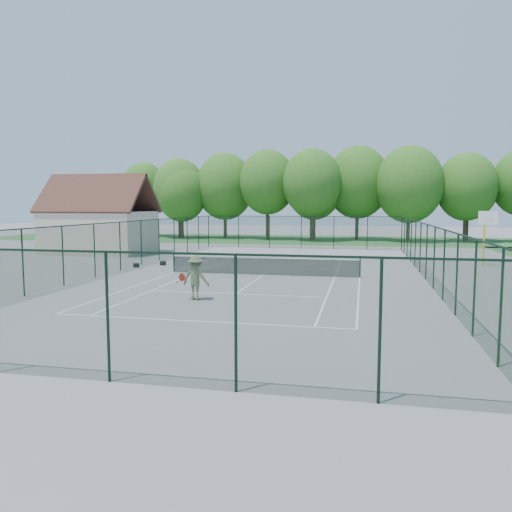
# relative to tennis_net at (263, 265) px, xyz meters

# --- Properties ---
(ground) EXTENTS (140.00, 140.00, 0.00)m
(ground) POSITION_rel_tennis_net_xyz_m (0.00, 0.00, -0.58)
(ground) COLOR gray
(ground) RESTS_ON ground
(grass_far) EXTENTS (80.00, 16.00, 0.01)m
(grass_far) POSITION_rel_tennis_net_xyz_m (0.00, 30.00, -0.57)
(grass_far) COLOR #346F31
(grass_far) RESTS_ON ground
(court_lines) EXTENTS (11.05, 23.85, 0.01)m
(court_lines) POSITION_rel_tennis_net_xyz_m (0.00, 0.00, -0.57)
(court_lines) COLOR white
(court_lines) RESTS_ON ground
(tennis_net) EXTENTS (11.08, 0.08, 1.10)m
(tennis_net) POSITION_rel_tennis_net_xyz_m (0.00, 0.00, 0.00)
(tennis_net) COLOR black
(tennis_net) RESTS_ON ground
(fence_enclosure) EXTENTS (18.05, 36.05, 3.02)m
(fence_enclosure) POSITION_rel_tennis_net_xyz_m (0.00, 0.00, 0.98)
(fence_enclosure) COLOR #18391E
(fence_enclosure) RESTS_ON ground
(utility_building) EXTENTS (8.60, 6.27, 6.63)m
(utility_building) POSITION_rel_tennis_net_xyz_m (-16.00, 10.00, 2.54)
(utility_building) COLOR beige
(utility_building) RESTS_ON ground
(tree_line_far) EXTENTS (39.40, 6.40, 9.70)m
(tree_line_far) POSITION_rel_tennis_net_xyz_m (0.00, 30.00, 5.42)
(tree_line_far) COLOR #473324
(tree_line_far) RESTS_ON ground
(basketball_goal) EXTENTS (1.20, 1.43, 3.65)m
(basketball_goal) POSITION_rel_tennis_net_xyz_m (13.56, 7.20, 1.99)
(basketball_goal) COLOR yellow
(basketball_goal) RESTS_ON ground
(sports_bag_a) EXTENTS (0.40, 0.30, 0.28)m
(sports_bag_a) POSITION_rel_tennis_net_xyz_m (-8.73, 1.62, -0.43)
(sports_bag_a) COLOR black
(sports_bag_a) RESTS_ON ground
(sports_bag_b) EXTENTS (0.41, 0.32, 0.28)m
(sports_bag_b) POSITION_rel_tennis_net_xyz_m (-7.49, 3.06, -0.43)
(sports_bag_b) COLOR black
(sports_bag_b) RESTS_ON ground
(tennis_player) EXTENTS (2.13, 0.96, 1.91)m
(tennis_player) POSITION_rel_tennis_net_xyz_m (-1.30, -8.13, 0.38)
(tennis_player) COLOR #616847
(tennis_player) RESTS_ON ground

